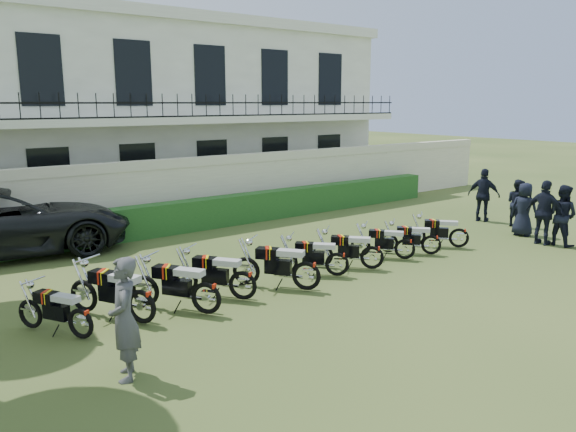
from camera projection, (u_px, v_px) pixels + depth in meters
name	position (u px, v px, depth m)	size (l,w,h in m)	color
ground	(370.00, 279.00, 13.34)	(100.00, 100.00, 0.00)	#32491D
perimeter_wall	(204.00, 189.00, 19.33)	(30.00, 0.35, 2.30)	beige
hedge	(241.00, 209.00, 19.44)	(18.00, 0.60, 1.00)	#1A481C
building	(132.00, 112.00, 23.46)	(20.40, 9.60, 7.40)	white
motorcycle_0	(80.00, 316.00, 9.83)	(0.94, 1.56, 0.95)	black
motorcycle_1	(141.00, 298.00, 10.49)	(1.08, 1.89, 1.14)	black
motorcycle_2	(206.00, 290.00, 10.96)	(1.21, 1.76, 1.11)	black
motorcycle_3	(243.00, 278.00, 11.77)	(1.25, 1.65, 1.08)	black
motorcycle_4	(306.00, 269.00, 12.36)	(1.33, 1.71, 1.13)	black
motorcycle_5	(337.00, 258.00, 13.40)	(1.31, 1.38, 0.99)	black
motorcycle_6	(372.00, 252.00, 13.96)	(1.31, 1.43, 1.01)	black
motorcycle_7	(405.00, 244.00, 14.85)	(1.13, 1.41, 0.94)	black
motorcycle_8	(431.00, 240.00, 15.31)	(1.19, 1.32, 0.92)	black
motorcycle_9	(459.00, 233.00, 16.04)	(1.22, 1.40, 0.97)	black
suv	(1.00, 222.00, 15.21)	(3.10, 6.73, 1.87)	black
inspector	(124.00, 319.00, 8.37)	(0.69, 0.45, 1.90)	#505155
officer_1	(562.00, 215.00, 16.30)	(0.87, 0.68, 1.79)	black
officer_2	(545.00, 213.00, 16.38)	(1.12, 0.47, 1.91)	black
officer_3	(524.00, 209.00, 17.51)	(0.82, 0.53, 1.68)	black
officer_4	(517.00, 203.00, 18.80)	(0.78, 0.61, 1.60)	black
officer_5	(484.00, 195.00, 19.60)	(1.09, 0.45, 1.86)	black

